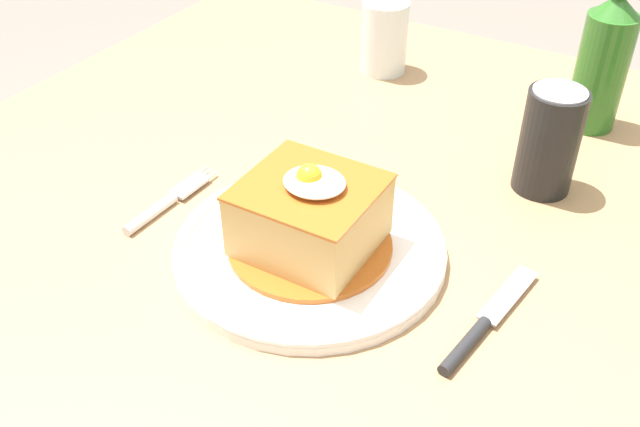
# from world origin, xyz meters

# --- Properties ---
(dining_table) EXTENTS (1.15, 0.95, 0.75)m
(dining_table) POSITION_xyz_m (0.00, 0.00, 0.64)
(dining_table) COLOR #A87F56
(dining_table) RESTS_ON ground_plane
(main_plate) EXTENTS (0.28, 0.28, 0.02)m
(main_plate) POSITION_xyz_m (-0.03, -0.14, 0.76)
(main_plate) COLOR white
(main_plate) RESTS_ON dining_table
(sandwich_meal) EXTENTS (0.17, 0.17, 0.10)m
(sandwich_meal) POSITION_xyz_m (-0.03, -0.14, 0.80)
(sandwich_meal) COLOR #B75B1E
(sandwich_meal) RESTS_ON main_plate
(fork) EXTENTS (0.02, 0.14, 0.01)m
(fork) POSITION_xyz_m (-0.21, -0.16, 0.76)
(fork) COLOR silver
(fork) RESTS_ON dining_table
(knife) EXTENTS (0.04, 0.17, 0.01)m
(knife) POSITION_xyz_m (0.16, -0.16, 0.76)
(knife) COLOR #262628
(knife) RESTS_ON dining_table
(soda_can) EXTENTS (0.07, 0.07, 0.12)m
(soda_can) POSITION_xyz_m (0.14, 0.10, 0.82)
(soda_can) COLOR black
(soda_can) RESTS_ON dining_table
(beer_bottle_green) EXTENTS (0.06, 0.06, 0.27)m
(beer_bottle_green) POSITION_xyz_m (0.15, 0.27, 0.85)
(beer_bottle_green) COLOR #2D6B23
(beer_bottle_green) RESTS_ON dining_table
(drinking_glass) EXTENTS (0.07, 0.07, 0.10)m
(drinking_glass) POSITION_xyz_m (-0.16, 0.28, 0.80)
(drinking_glass) COLOR silver
(drinking_glass) RESTS_ON dining_table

